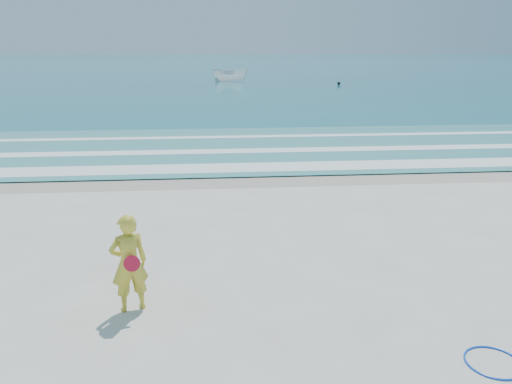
{
  "coord_description": "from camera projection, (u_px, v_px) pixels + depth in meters",
  "views": [
    {
      "loc": [
        -0.66,
        -7.19,
        4.35
      ],
      "look_at": [
        0.31,
        4.0,
        1.0
      ],
      "focal_mm": 35.0,
      "sensor_mm": 36.0,
      "label": 1
    }
  ],
  "objects": [
    {
      "name": "ground",
      "position": [
        258.0,
        320.0,
        8.16
      ],
      "size": [
        400.0,
        400.0,
        0.0
      ],
      "primitive_type": "plane",
      "color": "silver",
      "rests_on": "ground"
    },
    {
      "name": "wet_sand",
      "position": [
        234.0,
        178.0,
        16.75
      ],
      "size": [
        400.0,
        2.4,
        0.0
      ],
      "primitive_type": "cube",
      "color": "#B2A893",
      "rests_on": "ground"
    },
    {
      "name": "ocean",
      "position": [
        214.0,
        64.0,
        108.38
      ],
      "size": [
        400.0,
        190.0,
        0.04
      ],
      "primitive_type": "cube",
      "color": "#19727F",
      "rests_on": "ground"
    },
    {
      "name": "shallow",
      "position": [
        229.0,
        147.0,
        21.51
      ],
      "size": [
        400.0,
        10.0,
        0.01
      ],
      "primitive_type": "cube",
      "color": "#59B7AD",
      "rests_on": "ocean"
    },
    {
      "name": "foam_near",
      "position": [
        232.0,
        168.0,
        17.98
      ],
      "size": [
        400.0,
        1.4,
        0.01
      ],
      "primitive_type": "cube",
      "color": "white",
      "rests_on": "shallow"
    },
    {
      "name": "foam_mid",
      "position": [
        229.0,
        151.0,
        20.75
      ],
      "size": [
        400.0,
        0.9,
        0.01
      ],
      "primitive_type": "cube",
      "color": "white",
      "rests_on": "shallow"
    },
    {
      "name": "foam_far",
      "position": [
        227.0,
        137.0,
        23.9
      ],
      "size": [
        400.0,
        0.6,
        0.01
      ],
      "primitive_type": "cube",
      "color": "white",
      "rests_on": "shallow"
    },
    {
      "name": "hoop",
      "position": [
        493.0,
        362.0,
        7.07
      ],
      "size": [
        0.81,
        0.81,
        0.03
      ],
      "primitive_type": "torus",
      "rotation": [
        0.0,
        0.0,
        -0.02
      ],
      "color": "blue",
      "rests_on": "ground"
    },
    {
      "name": "boat",
      "position": [
        231.0,
        74.0,
        58.56
      ],
      "size": [
        4.18,
        1.65,
        1.6
      ],
      "primitive_type": "imported",
      "rotation": [
        0.0,
        0.0,
        1.55
      ],
      "color": "white",
      "rests_on": "ocean"
    },
    {
      "name": "buoy",
      "position": [
        339.0,
        83.0,
        53.69
      ],
      "size": [
        0.36,
        0.36,
        0.36
      ],
      "primitive_type": "sphere",
      "color": "black",
      "rests_on": "ocean"
    },
    {
      "name": "woman",
      "position": [
        129.0,
        263.0,
        8.28
      ],
      "size": [
        0.73,
        0.6,
        1.7
      ],
      "color": "gold",
      "rests_on": "ground"
    }
  ]
}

